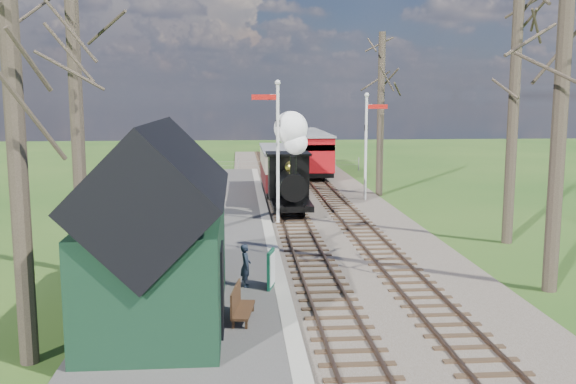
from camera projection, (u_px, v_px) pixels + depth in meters
name	position (u px, v px, depth m)	size (l,w,h in m)	color
distant_hills	(271.00, 276.00, 78.02)	(114.40, 48.00, 22.02)	#385B23
ballast_bed	(309.00, 201.00, 33.81)	(8.00, 60.00, 0.10)	brown
track_near	(284.00, 201.00, 33.70)	(1.60, 60.00, 0.15)	brown
track_far	(333.00, 200.00, 33.90)	(1.60, 60.00, 0.15)	brown
platform	(211.00, 234.00, 25.55)	(5.00, 44.00, 0.20)	#474442
coping_strip	(269.00, 233.00, 25.72)	(0.40, 44.00, 0.21)	#B2AD9E
station_shed	(159.00, 235.00, 15.31)	(3.25, 6.30, 4.78)	black
semaphore_near	(276.00, 142.00, 27.21)	(1.22, 0.24, 6.22)	silver
semaphore_far	(367.00, 138.00, 33.56)	(1.22, 0.24, 5.72)	silver
bare_trees	(350.00, 106.00, 21.32)	(15.51, 22.39, 12.00)	#382D23
fence_line	(275.00, 164.00, 47.46)	(12.60, 0.08, 1.00)	slate
locomotive	(290.00, 170.00, 29.50)	(1.88, 4.39, 4.71)	black
coach	(281.00, 168.00, 35.56)	(2.20, 7.53, 2.31)	black
red_carriage_a	(313.00, 154.00, 43.07)	(2.34, 5.78, 2.46)	black
red_carriage_b	(304.00, 148.00, 48.50)	(2.34, 5.78, 2.46)	black
sign_board	(271.00, 269.00, 17.98)	(0.27, 0.73, 1.08)	#104E35
bench	(239.00, 304.00, 15.45)	(0.61, 1.47, 0.82)	#402816
person	(246.00, 265.00, 18.09)	(0.45, 0.29, 1.22)	#1C2432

